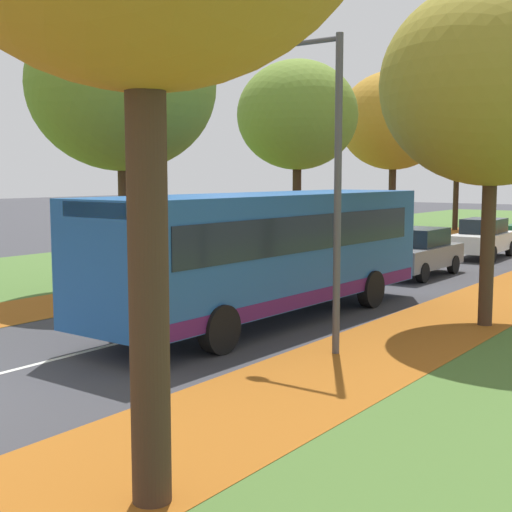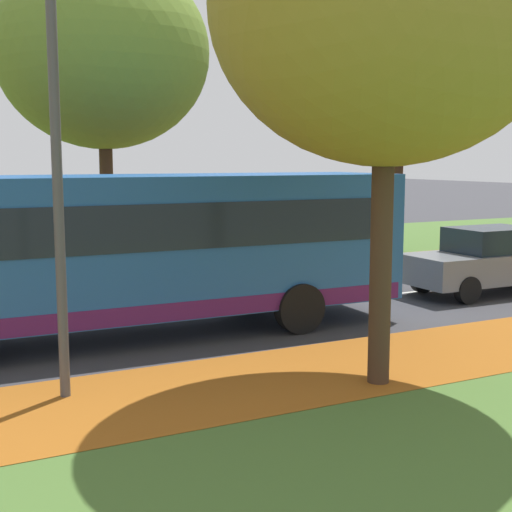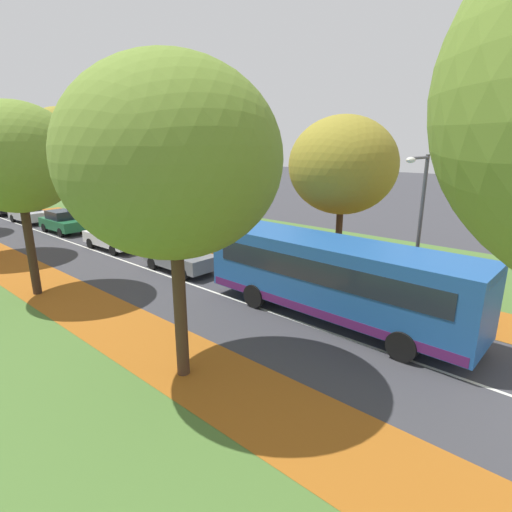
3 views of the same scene
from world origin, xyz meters
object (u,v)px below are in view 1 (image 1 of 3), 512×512
tree_left_mid (297,115)px  streetlamp_right (323,158)px  bus (268,248)px  tree_right_near (493,84)px  tree_left_far (394,121)px  tree_left_distant (458,135)px  car_grey_lead (417,252)px  tree_left_near (122,86)px  car_white_following (483,238)px

tree_left_mid → streetlamp_right: tree_left_mid is taller
bus → tree_right_near: bearing=28.3°
tree_left_mid → tree_right_near: tree_left_mid is taller
tree_left_far → tree_left_distant: size_ratio=1.03×
tree_left_far → streetlamp_right: 23.58m
bus → car_grey_lead: bus is taller
tree_right_near → bus: tree_right_near is taller
tree_left_distant → tree_right_near: 29.16m
tree_left_near → streetlamp_right: tree_left_near is taller
streetlamp_right → car_white_following: bearing=98.8°
tree_left_distant → bus: bearing=-77.6°
tree_left_distant → car_grey_lead: bearing=-72.8°
tree_left_far → bus: tree_left_far is taller
streetlamp_right → car_grey_lead: (-2.72, 10.89, -2.92)m
tree_left_mid → bus: bearing=-60.2°
car_white_following → bus: bearing=-89.5°
tree_right_near → streetlamp_right: size_ratio=1.27×
tree_left_far → car_white_following: size_ratio=2.02×
tree_left_mid → tree_left_far: size_ratio=0.93×
tree_left_far → tree_left_distant: tree_left_far is taller
car_grey_lead → car_white_following: bearing=89.9°
bus → car_white_following: (-0.12, 15.61, -0.89)m
tree_right_near → bus: (-4.38, -2.36, -3.69)m
tree_left_near → tree_right_near: (10.48, 1.14, -0.60)m
streetlamp_right → tree_left_distant: bearing=106.1°
tree_left_far → car_white_following: tree_left_far is taller
streetlamp_right → car_white_following: 17.96m
streetlamp_right → bus: 3.80m
tree_left_far → tree_right_near: tree_left_far is taller
tree_right_near → tree_left_near: bearing=-173.8°
tree_left_mid → tree_right_near: 13.81m
car_white_following → tree_left_mid: bearing=-143.8°
tree_left_mid → car_grey_lead: size_ratio=1.91×
tree_left_far → tree_right_near: 20.46m
tree_left_near → car_grey_lead: bearing=52.5°
tree_left_near → tree_left_mid: bearing=91.4°
tree_left_distant → streetlamp_right: tree_left_distant is taller
tree_left_mid → car_white_following: 9.18m
tree_left_distant → tree_right_near: bearing=-68.2°
tree_left_distant → car_white_following: size_ratio=1.96×
tree_right_near → car_grey_lead: bearing=124.2°
tree_left_mid → tree_left_far: tree_left_far is taller
tree_right_near → car_white_following: bearing=108.8°
tree_left_mid → tree_right_near: bearing=-39.1°
tree_left_far → streetlamp_right: tree_left_far is taller
streetlamp_right → bus: bearing=143.7°
tree_left_far → streetlamp_right: (8.82, -21.74, -2.39)m
tree_left_near → car_grey_lead: 11.08m
tree_left_near → car_white_following: tree_left_near is taller
tree_left_distant → car_grey_lead: 21.98m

